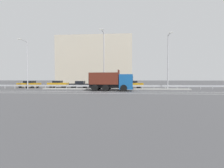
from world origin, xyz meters
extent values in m
plane|color=#424244|center=(0.00, 0.00, 0.00)|extent=(320.00, 320.00, 0.00)
cube|color=silver|center=(-0.41, -2.27, 0.00)|extent=(48.31, 0.16, 0.01)
cube|color=silver|center=(-0.41, -4.82, 0.00)|extent=(48.31, 0.16, 0.01)
cube|color=gray|center=(0.00, 2.69, 0.09)|extent=(26.57, 1.10, 0.18)
cube|color=#9EA0A5|center=(0.00, 3.70, 0.62)|extent=(48.31, 0.04, 0.32)
cylinder|color=#ADADB2|center=(-21.78, 3.70, 0.31)|extent=(0.09, 0.09, 0.62)
cylinder|color=#ADADB2|center=(-19.71, 3.70, 0.31)|extent=(0.09, 0.09, 0.62)
cylinder|color=#ADADB2|center=(-17.63, 3.70, 0.31)|extent=(0.09, 0.09, 0.62)
cylinder|color=#ADADB2|center=(-15.56, 3.70, 0.31)|extent=(0.09, 0.09, 0.62)
cylinder|color=#ADADB2|center=(-13.48, 3.70, 0.31)|extent=(0.09, 0.09, 0.62)
cylinder|color=#ADADB2|center=(-11.41, 3.70, 0.31)|extent=(0.09, 0.09, 0.62)
cylinder|color=#ADADB2|center=(-9.33, 3.70, 0.31)|extent=(0.09, 0.09, 0.62)
cylinder|color=#ADADB2|center=(-7.26, 3.70, 0.31)|extent=(0.09, 0.09, 0.62)
cylinder|color=#ADADB2|center=(-5.19, 3.70, 0.31)|extent=(0.09, 0.09, 0.62)
cylinder|color=#ADADB2|center=(-3.11, 3.70, 0.31)|extent=(0.09, 0.09, 0.62)
cylinder|color=#ADADB2|center=(-1.04, 3.70, 0.31)|extent=(0.09, 0.09, 0.62)
cylinder|color=#ADADB2|center=(1.04, 3.70, 0.31)|extent=(0.09, 0.09, 0.62)
cylinder|color=#ADADB2|center=(3.11, 3.70, 0.31)|extent=(0.09, 0.09, 0.62)
cylinder|color=#ADADB2|center=(5.19, 3.70, 0.31)|extent=(0.09, 0.09, 0.62)
cylinder|color=#ADADB2|center=(7.26, 3.70, 0.31)|extent=(0.09, 0.09, 0.62)
cylinder|color=#ADADB2|center=(9.33, 3.70, 0.31)|extent=(0.09, 0.09, 0.62)
cylinder|color=#ADADB2|center=(11.41, 3.70, 0.31)|extent=(0.09, 0.09, 0.62)
cylinder|color=#ADADB2|center=(13.48, 3.70, 0.31)|extent=(0.09, 0.09, 0.62)
cylinder|color=#ADADB2|center=(15.56, 3.70, 0.31)|extent=(0.09, 0.09, 0.62)
cylinder|color=#ADADB2|center=(17.63, 3.70, 0.31)|extent=(0.09, 0.09, 0.62)
cube|color=#144C8C|center=(2.00, -0.62, 1.47)|extent=(2.22, 2.58, 2.32)
cube|color=black|center=(3.05, -0.69, 1.88)|extent=(0.16, 2.11, 0.87)
cube|color=black|center=(3.08, -0.69, 0.47)|extent=(0.25, 2.41, 0.24)
cube|color=black|center=(-1.44, -0.41, 0.79)|extent=(4.91, 1.65, 0.53)
cube|color=#511E14|center=(-1.44, -0.41, 1.11)|extent=(4.78, 2.65, 0.12)
cube|color=#511E14|center=(-1.37, 0.72, 2.04)|extent=(4.63, 0.39, 1.73)
cube|color=#511E14|center=(-1.51, -1.53, 2.04)|extent=(4.63, 0.39, 1.73)
cube|color=#511E14|center=(0.82, -0.55, 2.25)|extent=(0.25, 2.36, 2.17)
cube|color=#511E14|center=(-3.71, -0.26, 2.04)|extent=(0.25, 2.36, 1.73)
cylinder|color=black|center=(1.77, 0.60, 0.52)|extent=(1.06, 0.39, 1.04)
cylinder|color=black|center=(1.61, -1.80, 0.52)|extent=(1.06, 0.39, 1.04)
cylinder|color=black|center=(-1.00, 0.77, 0.52)|extent=(1.06, 0.39, 1.04)
cylinder|color=black|center=(-1.16, -1.63, 0.52)|extent=(1.06, 0.39, 1.04)
cylinder|color=black|center=(-2.69, 0.88, 0.52)|extent=(1.06, 0.39, 1.04)
cylinder|color=black|center=(-2.84, -1.52, 0.52)|extent=(1.06, 0.39, 1.04)
cylinder|color=white|center=(-3.53, 2.69, 0.15)|extent=(0.16, 0.16, 0.30)
cylinder|color=black|center=(-3.53, 2.69, 0.45)|extent=(0.16, 0.16, 0.30)
cylinder|color=white|center=(-3.53, 2.69, 0.75)|extent=(0.16, 0.16, 0.30)
cylinder|color=black|center=(-3.53, 2.69, 1.04)|extent=(0.16, 0.16, 0.30)
cylinder|color=white|center=(-3.53, 2.69, 1.34)|extent=(0.16, 0.16, 0.30)
cylinder|color=#1E4CB2|center=(-3.53, 2.69, 1.89)|extent=(0.80, 0.03, 0.80)
cylinder|color=white|center=(-3.53, 2.69, 1.89)|extent=(0.86, 0.02, 0.86)
cylinder|color=#ADADB2|center=(-16.38, 2.67, 4.50)|extent=(0.18, 0.18, 9.00)
cylinder|color=#ADADB2|center=(-16.36, 1.60, 8.85)|extent=(0.15, 2.14, 0.10)
cube|color=silver|center=(-16.33, 0.53, 8.77)|extent=(0.70, 0.22, 0.12)
cylinder|color=#ADADB2|center=(-1.90, 2.54, 5.10)|extent=(0.18, 0.18, 10.20)
cylinder|color=#ADADB2|center=(-1.96, 1.31, 10.05)|extent=(0.22, 2.46, 0.10)
cube|color=silver|center=(-2.02, 0.09, 9.97)|extent=(0.71, 0.23, 0.12)
cylinder|color=#ADADB2|center=(9.38, 2.59, 4.82)|extent=(0.18, 0.18, 9.65)
cylinder|color=#ADADB2|center=(9.31, 1.64, 9.50)|extent=(0.24, 1.89, 0.10)
cube|color=silver|center=(9.24, 0.70, 9.42)|extent=(0.71, 0.25, 0.12)
cube|color=#B27A14|center=(-18.90, 6.96, 0.66)|extent=(4.63, 2.19, 0.72)
cube|color=black|center=(-18.77, 6.95, 1.26)|extent=(2.00, 1.79, 0.47)
cylinder|color=black|center=(-20.36, 6.15, 0.30)|extent=(0.61, 0.24, 0.60)
cylinder|color=black|center=(-20.25, 7.95, 0.30)|extent=(0.61, 0.24, 0.60)
cylinder|color=black|center=(-17.56, 5.97, 0.30)|extent=(0.61, 0.24, 0.60)
cylinder|color=black|center=(-17.45, 7.78, 0.30)|extent=(0.61, 0.24, 0.60)
cube|color=#B27A14|center=(-12.61, 7.57, 0.69)|extent=(4.29, 1.95, 0.78)
cube|color=black|center=(-12.74, 7.56, 1.30)|extent=(1.83, 1.64, 0.46)
cylinder|color=black|center=(-11.34, 8.47, 0.30)|extent=(0.61, 0.22, 0.60)
cylinder|color=black|center=(-11.27, 6.77, 0.30)|extent=(0.61, 0.22, 0.60)
cylinder|color=black|center=(-13.96, 8.37, 0.30)|extent=(0.61, 0.22, 0.60)
cylinder|color=black|center=(-13.89, 6.67, 0.30)|extent=(0.61, 0.22, 0.60)
cube|color=black|center=(-7.79, 7.39, 0.60)|extent=(4.36, 1.98, 0.61)
cube|color=black|center=(-7.66, 7.38, 1.19)|extent=(1.89, 1.61, 0.56)
cylinder|color=black|center=(-9.16, 6.69, 0.30)|extent=(0.61, 0.24, 0.60)
cylinder|color=black|center=(-9.05, 8.28, 0.30)|extent=(0.61, 0.24, 0.60)
cylinder|color=black|center=(-6.54, 6.50, 0.30)|extent=(0.61, 0.24, 0.60)
cylinder|color=black|center=(-6.42, 8.09, 0.30)|extent=(0.61, 0.24, 0.60)
cube|color=black|center=(-2.49, 7.23, 0.64)|extent=(4.52, 1.89, 0.67)
cube|color=black|center=(-2.62, 7.24, 1.18)|extent=(1.91, 1.62, 0.41)
cylinder|color=black|center=(-1.08, 8.06, 0.30)|extent=(0.60, 0.21, 0.60)
cylinder|color=black|center=(-1.12, 6.35, 0.30)|extent=(0.60, 0.21, 0.60)
cylinder|color=black|center=(-3.86, 8.12, 0.30)|extent=(0.60, 0.21, 0.60)
cylinder|color=black|center=(-3.90, 6.40, 0.30)|extent=(0.60, 0.21, 0.60)
cube|color=#B27A14|center=(3.34, 7.10, 0.69)|extent=(4.71, 2.08, 0.78)
cube|color=black|center=(3.48, 7.11, 1.30)|extent=(2.03, 1.70, 0.44)
cylinder|color=black|center=(1.97, 6.16, 0.30)|extent=(0.61, 0.24, 0.60)
cylinder|color=black|center=(1.87, 7.86, 0.30)|extent=(0.61, 0.24, 0.60)
cylinder|color=black|center=(4.82, 6.34, 0.30)|extent=(0.61, 0.24, 0.60)
cylinder|color=black|center=(4.71, 8.04, 0.30)|extent=(0.61, 0.24, 0.60)
cube|color=#B7AD99|center=(-6.48, 21.13, 6.90)|extent=(20.86, 11.75, 13.80)
camera|label=1|loc=(1.39, -24.32, 1.91)|focal=24.00mm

